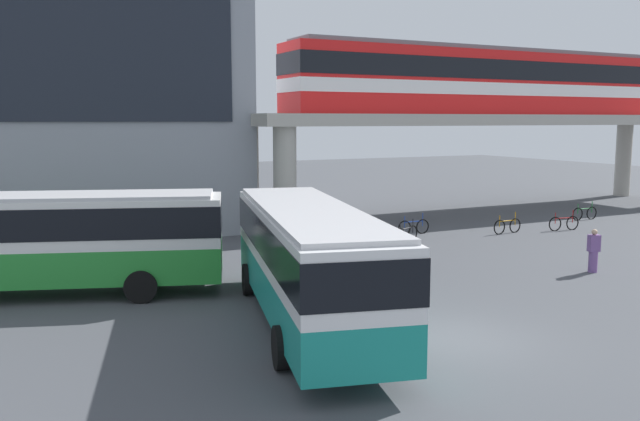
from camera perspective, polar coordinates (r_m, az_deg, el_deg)
The scene contains 11 objects.
ground_plane at distance 26.05m, azimuth -2.53°, elevation -4.54°, with size 120.00×120.00×0.00m, color #47494F.
elevated_platform at distance 41.58m, azimuth 14.32°, elevation 6.76°, with size 31.40×6.44×5.80m.
train at distance 41.33m, azimuth 13.95°, elevation 10.60°, with size 25.57×2.96×3.84m.
bus_main at distance 18.02m, azimuth -1.02°, elevation -3.60°, with size 5.19×11.33×3.22m.
bus_secondary at distance 22.72m, azimuth -22.39°, elevation -1.82°, with size 11.26×6.04×3.22m.
bicycle_blue at distance 32.94m, azimuth 7.93°, elevation -1.38°, with size 1.79×0.07×1.04m.
bicycle_black at distance 30.80m, azimuth 7.33°, elevation -2.00°, with size 1.67×0.75×1.04m.
bicycle_red at distance 35.95m, azimuth 19.94°, elevation -1.01°, with size 1.78×0.31×1.04m.
bicycle_orange at distance 34.14m, azimuth 15.57°, elevation -1.27°, with size 1.79×0.17×1.04m.
bicycle_green at distance 40.13m, azimuth 21.49°, elevation -0.22°, with size 1.79×0.11×1.04m.
pedestrian_near_building at distance 26.44m, azimuth 22.14°, elevation -3.29°, with size 0.46×0.36×1.59m.
Camera 1 is at (-10.40, -13.23, 5.52)m, focal length 37.81 mm.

